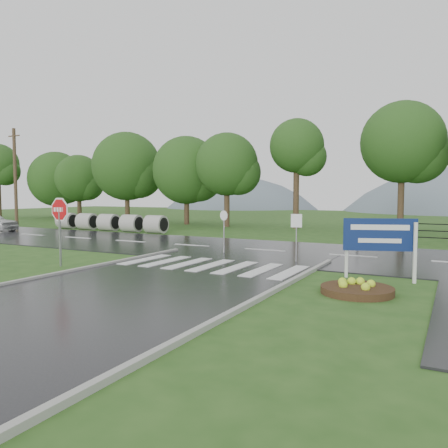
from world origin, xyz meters
The scene contains 13 objects.
ground centered at (0.00, 0.00, 0.00)m, with size 120.00×120.00×0.00m, color #2A521B.
main_road centered at (0.00, 10.00, 0.00)m, with size 90.00×8.00×0.04m, color black.
crosswalk centered at (0.00, 5.00, 0.06)m, with size 6.50×2.80×0.02m.
curb_right centered at (3.55, -4.00, 0.00)m, with size 0.15×24.00×0.12m, color #A3A39B.
hills centered at (3.49, 65.00, -15.54)m, with size 102.00×48.00×48.00m.
treeline centered at (1.00, 24.00, 0.00)m, with size 83.20×5.20×10.00m.
culvert_pipes centered at (-14.22, 15.00, 0.60)m, with size 9.70×1.20×1.20m.
stop_sign centered at (-4.89, 2.49, 1.86)m, with size 1.19×0.07×2.68m.
estate_billboard centered at (5.76, 5.31, 1.31)m, with size 2.11×0.77×1.90m.
flower_bed centered at (5.54, 3.13, 0.14)m, with size 1.90×1.90×0.38m.
reg_sign_small centered at (2.42, 7.35, 1.35)m, with size 0.41×0.14×1.88m.
reg_sign_round centered at (-1.24, 8.30, 1.24)m, with size 0.43×0.15×1.92m.
utility_pole_west centered at (-24.96, 15.50, 4.11)m, with size 1.44×0.27×8.08m.
Camera 1 is at (7.82, -8.62, 2.66)m, focal length 35.00 mm.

